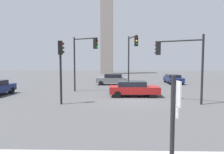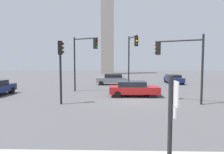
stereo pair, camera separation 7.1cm
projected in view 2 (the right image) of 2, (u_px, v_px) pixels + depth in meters
name	position (u px, v px, depth m)	size (l,w,h in m)	color
ground_plane	(134.00, 100.00, 17.09)	(108.17, 108.17, 0.00)	#4C4C4F
direction_sign	(171.00, 124.00, 4.58)	(0.14, 0.61, 2.71)	black
traffic_light_0	(84.00, 53.00, 21.03)	(2.68, 1.49, 5.64)	black
traffic_light_1	(132.00, 51.00, 22.39)	(0.86, 3.23, 5.98)	black
traffic_light_2	(61.00, 60.00, 15.11)	(0.49, 0.38, 4.63)	black
traffic_light_3	(179.00, 56.00, 15.74)	(3.28, 1.78, 5.11)	black
car_2	(174.00, 79.00, 29.57)	(1.95, 4.32, 1.25)	navy
car_3	(112.00, 79.00, 27.88)	(4.10, 1.85, 1.45)	slate
car_4	(134.00, 88.00, 18.66)	(4.41, 1.93, 1.37)	maroon
skyline_tower	(107.00, 23.00, 51.23)	(3.02, 3.02, 24.97)	gray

